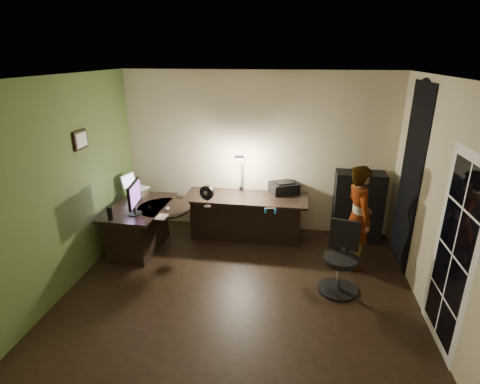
# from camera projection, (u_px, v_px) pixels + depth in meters

# --- Properties ---
(floor) EXTENTS (4.50, 4.00, 0.01)m
(floor) POSITION_uv_depth(u_px,v_px,m) (240.00, 292.00, 4.91)
(floor) COLOR black
(floor) RESTS_ON ground
(ceiling) EXTENTS (4.50, 4.00, 0.01)m
(ceiling) POSITION_uv_depth(u_px,v_px,m) (240.00, 76.00, 3.97)
(ceiling) COLOR silver
(ceiling) RESTS_ON floor
(wall_back) EXTENTS (4.50, 0.01, 2.70)m
(wall_back) POSITION_uv_depth(u_px,v_px,m) (257.00, 154.00, 6.30)
(wall_back) COLOR #BDB08B
(wall_back) RESTS_ON floor
(wall_front) EXTENTS (4.50, 0.01, 2.70)m
(wall_front) POSITION_uv_depth(u_px,v_px,m) (197.00, 298.00, 2.58)
(wall_front) COLOR #BDB08B
(wall_front) RESTS_ON floor
(wall_left) EXTENTS (0.01, 4.00, 2.70)m
(wall_left) POSITION_uv_depth(u_px,v_px,m) (64.00, 186.00, 4.75)
(wall_left) COLOR #BDB08B
(wall_left) RESTS_ON floor
(wall_right) EXTENTS (0.01, 4.00, 2.70)m
(wall_right) POSITION_uv_depth(u_px,v_px,m) (441.00, 206.00, 4.13)
(wall_right) COLOR #BDB08B
(wall_right) RESTS_ON floor
(green_wall_overlay) EXTENTS (0.00, 4.00, 2.70)m
(green_wall_overlay) POSITION_uv_depth(u_px,v_px,m) (65.00, 186.00, 4.75)
(green_wall_overlay) COLOR #475C28
(green_wall_overlay) RESTS_ON floor
(arched_doorway) EXTENTS (0.01, 0.90, 2.60)m
(arched_doorway) POSITION_uv_depth(u_px,v_px,m) (410.00, 178.00, 5.22)
(arched_doorway) COLOR black
(arched_doorway) RESTS_ON floor
(french_door) EXTENTS (0.02, 0.92, 2.10)m
(french_door) POSITION_uv_depth(u_px,v_px,m) (453.00, 255.00, 3.73)
(french_door) COLOR white
(french_door) RESTS_ON floor
(framed_picture) EXTENTS (0.04, 0.30, 0.25)m
(framed_picture) POSITION_uv_depth(u_px,v_px,m) (80.00, 140.00, 4.99)
(framed_picture) COLOR black
(framed_picture) RESTS_ON wall_left
(desk_left) EXTENTS (0.84, 1.32, 0.75)m
(desk_left) POSITION_uv_depth(u_px,v_px,m) (141.00, 228.00, 5.85)
(desk_left) COLOR black
(desk_left) RESTS_ON floor
(desk_right) EXTENTS (2.00, 0.72, 0.75)m
(desk_right) POSITION_uv_depth(u_px,v_px,m) (246.00, 218.00, 6.20)
(desk_right) COLOR black
(desk_right) RESTS_ON floor
(cabinet) EXTENTS (0.78, 0.40, 1.16)m
(cabinet) POSITION_uv_depth(u_px,v_px,m) (358.00, 206.00, 6.13)
(cabinet) COLOR black
(cabinet) RESTS_ON floor
(laptop_stand) EXTENTS (0.27, 0.24, 0.10)m
(laptop_stand) POSITION_uv_depth(u_px,v_px,m) (139.00, 191.00, 6.20)
(laptop_stand) COLOR silver
(laptop_stand) RESTS_ON desk_left
(laptop) EXTENTS (0.41, 0.39, 0.23)m
(laptop) POSITION_uv_depth(u_px,v_px,m) (138.00, 181.00, 6.15)
(laptop) COLOR silver
(laptop) RESTS_ON laptop_stand
(monitor) EXTENTS (0.18, 0.54, 0.35)m
(monitor) POSITION_uv_depth(u_px,v_px,m) (134.00, 203.00, 5.37)
(monitor) COLOR black
(monitor) RESTS_ON desk_left
(mouse) EXTENTS (0.07, 0.10, 0.03)m
(mouse) POSITION_uv_depth(u_px,v_px,m) (167.00, 208.00, 5.59)
(mouse) COLOR silver
(mouse) RESTS_ON desk_left
(phone) EXTENTS (0.12, 0.16, 0.01)m
(phone) POSITION_uv_depth(u_px,v_px,m) (176.00, 215.00, 5.37)
(phone) COLOR black
(phone) RESTS_ON desk_left
(pen) EXTENTS (0.09, 0.11, 0.01)m
(pen) POSITION_uv_depth(u_px,v_px,m) (150.00, 207.00, 5.67)
(pen) COLOR black
(pen) RESTS_ON desk_left
(speaker) EXTENTS (0.10, 0.10, 0.20)m
(speaker) POSITION_uv_depth(u_px,v_px,m) (110.00, 213.00, 5.21)
(speaker) COLOR black
(speaker) RESTS_ON desk_left
(notepad) EXTENTS (0.15, 0.21, 0.01)m
(notepad) POSITION_uv_depth(u_px,v_px,m) (162.00, 217.00, 5.32)
(notepad) COLOR silver
(notepad) RESTS_ON desk_left
(desk_fan) EXTENTS (0.25, 0.18, 0.34)m
(desk_fan) POSITION_uv_depth(u_px,v_px,m) (207.00, 196.00, 5.63)
(desk_fan) COLOR black
(desk_fan) RESTS_ON desk_right
(headphones) EXTENTS (0.19, 0.11, 0.09)m
(headphones) POSITION_uv_depth(u_px,v_px,m) (270.00, 210.00, 5.45)
(headphones) COLOR #125E92
(headphones) RESTS_ON desk_right
(printer) EXTENTS (0.54, 0.49, 0.19)m
(printer) POSITION_uv_depth(u_px,v_px,m) (284.00, 187.00, 6.22)
(printer) COLOR black
(printer) RESTS_ON desk_right
(desk_lamp) EXTENTS (0.28, 0.36, 0.71)m
(desk_lamp) POSITION_uv_depth(u_px,v_px,m) (241.00, 170.00, 6.26)
(desk_lamp) COLOR black
(desk_lamp) RESTS_ON desk_right
(office_chair) EXTENTS (0.63, 0.63, 0.93)m
(office_chair) POSITION_uv_depth(u_px,v_px,m) (341.00, 260.00, 4.77)
(office_chair) COLOR black
(office_chair) RESTS_ON floor
(person) EXTENTS (0.50, 0.62, 1.53)m
(person) POSITION_uv_depth(u_px,v_px,m) (358.00, 218.00, 5.26)
(person) COLOR #D8A88C
(person) RESTS_ON floor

